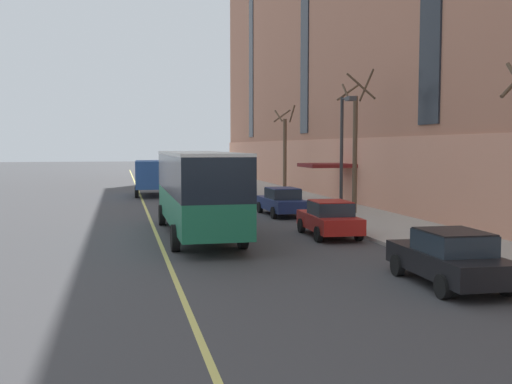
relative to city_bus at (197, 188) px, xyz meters
The scene contains 14 objects.
ground_plane 2.80m from the city_bus, 92.38° to the left, with size 260.00×260.00×0.00m, color #424244.
sidewalk 10.67m from the city_bus, 27.63° to the left, with size 5.10×160.00×0.15m, color #ADA89E.
city_bus is the anchor object (origin of this frame).
parked_car_navy_0 8.89m from the city_bus, 50.55° to the left, with size 2.06×4.71×1.56m.
parked_car_black_1 33.30m from the city_bus, 80.46° to the left, with size 2.06×4.32×1.56m.
parked_car_black_2 12.11m from the city_bus, 62.01° to the right, with size 2.12×4.52×1.56m.
parked_car_silver_3 19.27m from the city_bus, 73.39° to the left, with size 2.00×4.53×1.56m.
parked_car_red_5 5.78m from the city_bus, 14.06° to the right, with size 2.06×4.37×1.56m.
parked_car_champagne_6 26.50m from the city_bus, 77.79° to the left, with size 2.03×4.36×1.56m.
box_truck 21.80m from the city_bus, 92.48° to the left, with size 2.53×6.82×2.76m.
street_tree_mid_block 11.44m from the city_bus, 31.80° to the left, with size 1.77×1.84×7.94m.
street_tree_far_uptown 22.70m from the city_bus, 65.00° to the left, with size 1.45×1.54×6.95m.
street_lamp 7.79m from the city_bus, 14.48° to the left, with size 0.36×1.48×6.08m.
lane_centerline 5.56m from the city_bus, 109.29° to the left, with size 0.16×140.00×0.01m, color #E0D66B.
Camera 1 is at (-3.12, -27.25, 3.85)m, focal length 42.00 mm.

